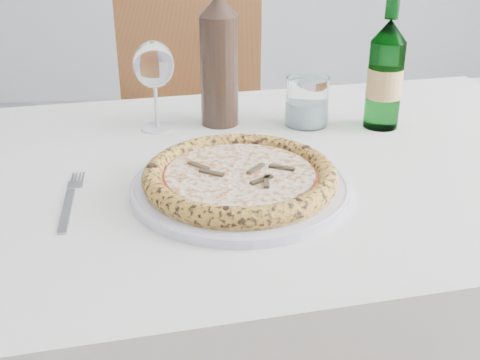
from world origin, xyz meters
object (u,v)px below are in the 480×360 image
(dining_table, at_px, (234,215))
(tumbler, at_px, (307,105))
(wine_glass, at_px, (154,67))
(wine_bottle, at_px, (219,60))
(beer_bottle, at_px, (385,75))
(plate, at_px, (240,187))
(chair_far, at_px, (190,131))
(pizza, at_px, (240,176))

(dining_table, xyz_separation_m, tumbler, (0.16, 0.18, 0.14))
(dining_table, distance_m, wine_glass, 0.31)
(tumbler, distance_m, wine_bottle, 0.19)
(wine_glass, bearing_deg, beer_bottle, -3.92)
(plate, relative_size, wine_bottle, 1.11)
(dining_table, bearing_deg, plate, -90.00)
(chair_far, distance_m, tumbler, 0.67)
(chair_far, relative_size, beer_bottle, 3.62)
(dining_table, height_order, plate, plate)
(chair_far, xyz_separation_m, pizza, (0.06, -0.85, 0.25))
(chair_far, height_order, plate, chair_far)
(dining_table, xyz_separation_m, wine_glass, (-0.13, 0.19, 0.22))
(dining_table, bearing_deg, wine_glass, 125.10)
(plate, relative_size, pizza, 1.13)
(tumbler, bearing_deg, wine_glass, 179.44)
(plate, xyz_separation_m, wine_bottle, (-0.01, 0.30, 0.12))
(plate, height_order, beer_bottle, beer_bottle)
(pizza, distance_m, wine_glass, 0.33)
(dining_table, height_order, tumbler, tumbler)
(chair_far, bearing_deg, plate, -85.97)
(plate, bearing_deg, pizza, -120.00)
(chair_far, height_order, wine_glass, chair_far)
(dining_table, distance_m, beer_bottle, 0.39)
(dining_table, relative_size, beer_bottle, 5.60)
(wine_glass, bearing_deg, dining_table, -54.90)
(pizza, relative_size, wine_bottle, 0.98)
(dining_table, xyz_separation_m, plate, (0.00, -0.10, 0.10))
(chair_far, relative_size, wine_glass, 5.48)
(plate, relative_size, beer_bottle, 1.29)
(dining_table, bearing_deg, tumbler, 48.93)
(wine_glass, relative_size, wine_bottle, 0.57)
(tumbler, xyz_separation_m, wine_bottle, (-0.17, 0.02, 0.09))
(chair_far, distance_m, wine_bottle, 0.65)
(chair_far, xyz_separation_m, plate, (0.06, -0.85, 0.23))
(wine_glass, height_order, wine_bottle, wine_bottle)
(tumbler, bearing_deg, beer_bottle, -10.72)
(pizza, bearing_deg, wine_glass, 114.54)
(wine_glass, distance_m, tumbler, 0.30)
(dining_table, distance_m, plate, 0.14)
(plate, relative_size, tumbler, 3.55)
(wine_glass, bearing_deg, chair_far, 82.97)
(plate, height_order, wine_bottle, wine_bottle)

